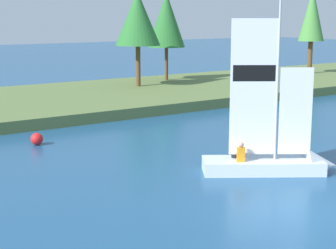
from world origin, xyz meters
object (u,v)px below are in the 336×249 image
(shoreline_tree_centre, at_px, (138,19))
(shoreline_tree_right, at_px, (312,15))
(sailboat, at_px, (282,160))
(channel_buoy, at_px, (37,139))
(shoreline_tree_midright, at_px, (166,20))

(shoreline_tree_centre, relative_size, shoreline_tree_right, 0.91)
(shoreline_tree_right, distance_m, sailboat, 31.73)
(shoreline_tree_centre, relative_size, channel_buoy, 12.34)
(shoreline_tree_centre, height_order, sailboat, shoreline_tree_centre)
(shoreline_tree_right, xyz_separation_m, sailboat, (-24.12, -19.92, -5.27))
(shoreline_tree_right, relative_size, channel_buoy, 13.53)
(sailboat, bearing_deg, shoreline_tree_centre, 106.03)
(shoreline_tree_midright, relative_size, channel_buoy, 12.48)
(shoreline_tree_right, bearing_deg, sailboat, -140.45)
(shoreline_tree_centre, bearing_deg, shoreline_tree_midright, 27.60)
(shoreline_tree_right, bearing_deg, shoreline_tree_centre, 177.14)
(shoreline_tree_midright, xyz_separation_m, sailboat, (-10.51, -22.86, -4.92))
(shoreline_tree_centre, bearing_deg, sailboat, -107.55)
(channel_buoy, bearing_deg, shoreline_tree_centre, 42.45)
(shoreline_tree_centre, bearing_deg, shoreline_tree_right, -2.86)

